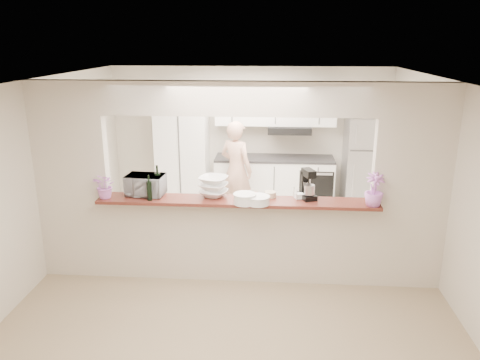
# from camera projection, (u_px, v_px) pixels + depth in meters

# --- Properties ---
(floor) EXTENTS (6.00, 6.00, 0.00)m
(floor) POSITION_uv_depth(u_px,v_px,m) (238.00, 278.00, 6.03)
(floor) COLOR #9C8469
(floor) RESTS_ON ground
(tile_overlay) EXTENTS (5.00, 2.90, 0.01)m
(tile_overlay) POSITION_uv_depth(u_px,v_px,m) (245.00, 231.00, 7.50)
(tile_overlay) COLOR silver
(tile_overlay) RESTS_ON floor
(partition) EXTENTS (5.00, 0.15, 2.50)m
(partition) POSITION_uv_depth(u_px,v_px,m) (237.00, 167.00, 5.60)
(partition) COLOR beige
(partition) RESTS_ON floor
(bar_counter) EXTENTS (3.40, 0.38, 1.09)m
(bar_counter) POSITION_uv_depth(u_px,v_px,m) (237.00, 237.00, 5.86)
(bar_counter) COLOR beige
(bar_counter) RESTS_ON floor
(kitchen_cabinets) EXTENTS (3.15, 0.62, 2.25)m
(kitchen_cabinets) POSITION_uv_depth(u_px,v_px,m) (239.00, 155.00, 8.36)
(kitchen_cabinets) COLOR white
(kitchen_cabinets) RESTS_ON floor
(refrigerator) EXTENTS (0.75, 0.70, 1.70)m
(refrigerator) POSITION_uv_depth(u_px,v_px,m) (366.00, 165.00, 8.17)
(refrigerator) COLOR #AFAFB4
(refrigerator) RESTS_ON floor
(flower_left) EXTENTS (0.35, 0.33, 0.31)m
(flower_left) POSITION_uv_depth(u_px,v_px,m) (106.00, 186.00, 5.67)
(flower_left) COLOR #D36FC2
(flower_left) RESTS_ON bar_counter
(wine_bottle_a) EXTENTS (0.06, 0.06, 0.32)m
(wine_bottle_a) POSITION_uv_depth(u_px,v_px,m) (149.00, 191.00, 5.61)
(wine_bottle_a) COLOR black
(wine_bottle_a) RESTS_ON bar_counter
(wine_bottle_b) EXTENTS (0.08, 0.08, 0.38)m
(wine_bottle_b) POSITION_uv_depth(u_px,v_px,m) (158.00, 183.00, 5.80)
(wine_bottle_b) COLOR black
(wine_bottle_b) RESTS_ON bar_counter
(toaster_oven) EXTENTS (0.48, 0.35, 0.26)m
(toaster_oven) POSITION_uv_depth(u_px,v_px,m) (146.00, 185.00, 5.80)
(toaster_oven) COLOR #ADADB2
(toaster_oven) RESTS_ON bar_counter
(serving_bowls) EXTENTS (0.42, 0.42, 0.25)m
(serving_bowls) POSITION_uv_depth(u_px,v_px,m) (213.00, 187.00, 5.74)
(serving_bowls) COLOR white
(serving_bowls) RESTS_ON bar_counter
(plate_stack_a) EXTENTS (0.27, 0.27, 0.12)m
(plate_stack_a) POSITION_uv_depth(u_px,v_px,m) (245.00, 199.00, 5.50)
(plate_stack_a) COLOR white
(plate_stack_a) RESTS_ON bar_counter
(plate_stack_b) EXTENTS (0.28, 0.28, 0.10)m
(plate_stack_b) POSITION_uv_depth(u_px,v_px,m) (258.00, 200.00, 5.50)
(plate_stack_b) COLOR white
(plate_stack_b) RESTS_ON bar_counter
(red_bowl) EXTENTS (0.16, 0.16, 0.07)m
(red_bowl) POSITION_uv_depth(u_px,v_px,m) (254.00, 197.00, 5.66)
(red_bowl) COLOR maroon
(red_bowl) RESTS_ON bar_counter
(tan_bowl) EXTENTS (0.14, 0.14, 0.07)m
(tan_bowl) POSITION_uv_depth(u_px,v_px,m) (270.00, 194.00, 5.75)
(tan_bowl) COLOR tan
(tan_bowl) RESTS_ON bar_counter
(utensil_caddy) EXTENTS (0.25, 0.19, 0.21)m
(utensil_caddy) POSITION_uv_depth(u_px,v_px,m) (303.00, 192.00, 5.68)
(utensil_caddy) COLOR silver
(utensil_caddy) RESTS_ON bar_counter
(stand_mixer) EXTENTS (0.24, 0.29, 0.37)m
(stand_mixer) POSITION_uv_depth(u_px,v_px,m) (307.00, 185.00, 5.66)
(stand_mixer) COLOR black
(stand_mixer) RESTS_ON bar_counter
(flower_right) EXTENTS (0.24, 0.24, 0.39)m
(flower_right) POSITION_uv_depth(u_px,v_px,m) (374.00, 190.00, 5.40)
(flower_right) COLOR #B762B6
(flower_right) RESTS_ON bar_counter
(person) EXTENTS (0.73, 0.66, 1.67)m
(person) POSITION_uv_depth(u_px,v_px,m) (236.00, 170.00, 7.88)
(person) COLOR #D4A28A
(person) RESTS_ON floor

